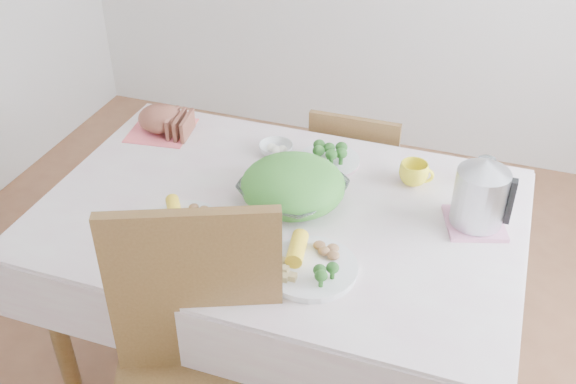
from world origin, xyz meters
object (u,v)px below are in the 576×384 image
(chair_far, at_px, (360,173))
(dinner_plate_left, at_px, (184,224))
(electric_kettle, at_px, (481,193))
(salad_bowl, at_px, (293,192))
(dining_table, at_px, (281,298))
(yellow_mug, at_px, (414,173))
(dinner_plate_right, at_px, (311,268))

(chair_far, bearing_deg, dinner_plate_left, 69.01)
(dinner_plate_left, relative_size, electric_kettle, 1.05)
(dinner_plate_left, bearing_deg, electric_kettle, 19.95)
(salad_bowl, relative_size, electric_kettle, 1.42)
(dinner_plate_left, distance_m, electric_kettle, 0.89)
(dinner_plate_left, bearing_deg, dining_table, 36.85)
(salad_bowl, bearing_deg, yellow_mug, 34.21)
(dinner_plate_left, xyz_separation_m, yellow_mug, (0.61, 0.47, 0.03))
(dining_table, distance_m, salad_bowl, 0.43)
(salad_bowl, xyz_separation_m, electric_kettle, (0.56, 0.07, 0.08))
(dinner_plate_left, distance_m, dinner_plate_right, 0.43)
(dining_table, bearing_deg, dinner_plate_left, -143.15)
(dining_table, height_order, electric_kettle, electric_kettle)
(dinner_plate_left, distance_m, yellow_mug, 0.77)
(salad_bowl, distance_m, electric_kettle, 0.57)
(dinner_plate_right, xyz_separation_m, electric_kettle, (0.41, 0.37, 0.11))
(yellow_mug, bearing_deg, dinner_plate_left, -142.72)
(chair_far, height_order, dinner_plate_right, chair_far)
(dinner_plate_right, bearing_deg, electric_kettle, 41.92)
(dinner_plate_left, bearing_deg, chair_far, 69.61)
(dining_table, distance_m, chair_far, 0.74)
(salad_bowl, distance_m, dinner_plate_right, 0.34)
(dining_table, height_order, chair_far, chair_far)
(chair_far, relative_size, dinner_plate_right, 3.07)
(chair_far, xyz_separation_m, dinner_plate_right, (0.09, -0.97, 0.31))
(chair_far, xyz_separation_m, electric_kettle, (0.50, -0.61, 0.42))
(salad_bowl, bearing_deg, dining_table, -117.10)
(salad_bowl, relative_size, dinner_plate_left, 1.35)
(salad_bowl, bearing_deg, chair_far, 84.24)
(dining_table, relative_size, yellow_mug, 14.21)
(chair_far, distance_m, salad_bowl, 0.76)
(dinner_plate_left, xyz_separation_m, dinner_plate_right, (0.42, -0.06, 0.00))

